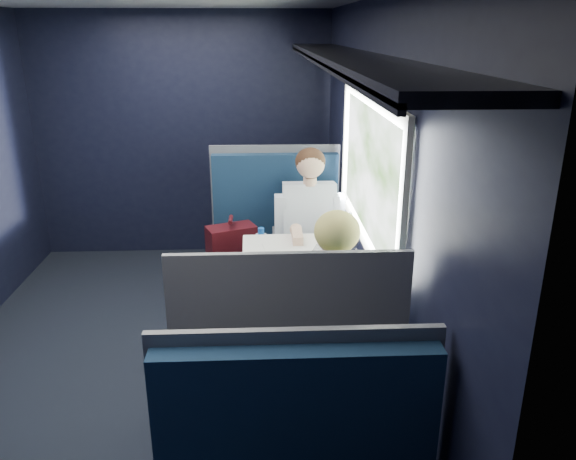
{
  "coord_description": "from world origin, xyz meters",
  "views": [
    {
      "loc": [
        0.74,
        -3.27,
        2.13
      ],
      "look_at": [
        0.9,
        0.0,
        0.95
      ],
      "focal_mm": 35.0,
      "sensor_mm": 36.0,
      "label": 1
    }
  ],
  "objects_px": {
    "laptop": "(339,247)",
    "cup": "(344,230)",
    "woman": "(333,316)",
    "man": "(310,227)",
    "seat_bay_near": "(274,255)",
    "bottle_small": "(351,236)",
    "table": "(309,272)",
    "seat_row_front": "(274,220)",
    "seat_bay_far": "(286,388)"
  },
  "relations": [
    {
      "from": "laptop",
      "to": "cup",
      "type": "distance_m",
      "value": 0.4
    },
    {
      "from": "cup",
      "to": "woman",
      "type": "bearing_deg",
      "value": -100.75
    },
    {
      "from": "woman",
      "to": "laptop",
      "type": "bearing_deg",
      "value": 80.47
    },
    {
      "from": "man",
      "to": "laptop",
      "type": "height_order",
      "value": "man"
    },
    {
      "from": "seat_bay_near",
      "to": "bottle_small",
      "type": "xyz_separation_m",
      "value": [
        0.5,
        -0.66,
        0.4
      ]
    },
    {
      "from": "cup",
      "to": "laptop",
      "type": "bearing_deg",
      "value": -103.07
    },
    {
      "from": "table",
      "to": "seat_row_front",
      "type": "height_order",
      "value": "seat_row_front"
    },
    {
      "from": "table",
      "to": "laptop",
      "type": "xyz_separation_m",
      "value": [
        0.19,
        0.05,
        0.15
      ]
    },
    {
      "from": "table",
      "to": "seat_bay_far",
      "type": "xyz_separation_m",
      "value": [
        -0.18,
        -0.87,
        -0.25
      ]
    },
    {
      "from": "woman",
      "to": "bottle_small",
      "type": "height_order",
      "value": "woman"
    },
    {
      "from": "man",
      "to": "cup",
      "type": "distance_m",
      "value": 0.34
    },
    {
      "from": "man",
      "to": "seat_row_front",
      "type": "bearing_deg",
      "value": 102.83
    },
    {
      "from": "seat_bay_near",
      "to": "woman",
      "type": "distance_m",
      "value": 1.63
    },
    {
      "from": "cup",
      "to": "table",
      "type": "bearing_deg",
      "value": -122.97
    },
    {
      "from": "seat_bay_far",
      "to": "seat_bay_near",
      "type": "bearing_deg",
      "value": 90.62
    },
    {
      "from": "bottle_small",
      "to": "seat_bay_near",
      "type": "bearing_deg",
      "value": 127.17
    },
    {
      "from": "seat_row_front",
      "to": "laptop",
      "type": "relative_size",
      "value": 2.87
    },
    {
      "from": "seat_bay_near",
      "to": "seat_bay_far",
      "type": "distance_m",
      "value": 1.74
    },
    {
      "from": "man",
      "to": "bottle_small",
      "type": "distance_m",
      "value": 0.55
    },
    {
      "from": "table",
      "to": "bottle_small",
      "type": "bearing_deg",
      "value": 35.34
    },
    {
      "from": "seat_row_front",
      "to": "bottle_small",
      "type": "distance_m",
      "value": 1.71
    },
    {
      "from": "man",
      "to": "table",
      "type": "bearing_deg",
      "value": -95.52
    },
    {
      "from": "table",
      "to": "seat_bay_far",
      "type": "distance_m",
      "value": 0.93
    },
    {
      "from": "seat_bay_near",
      "to": "table",
      "type": "bearing_deg",
      "value": -76.96
    },
    {
      "from": "laptop",
      "to": "cup",
      "type": "relative_size",
      "value": 4.85
    },
    {
      "from": "seat_bay_near",
      "to": "seat_row_front",
      "type": "bearing_deg",
      "value": 88.84
    },
    {
      "from": "table",
      "to": "laptop",
      "type": "bearing_deg",
      "value": 13.52
    },
    {
      "from": "cup",
      "to": "seat_bay_near",
      "type": "bearing_deg",
      "value": 138.61
    },
    {
      "from": "bottle_small",
      "to": "woman",
      "type": "bearing_deg",
      "value": -104.06
    },
    {
      "from": "seat_bay_far",
      "to": "woman",
      "type": "height_order",
      "value": "woman"
    },
    {
      "from": "man",
      "to": "laptop",
      "type": "bearing_deg",
      "value": -79.02
    },
    {
      "from": "bottle_small",
      "to": "cup",
      "type": "bearing_deg",
      "value": 93.04
    },
    {
      "from": "seat_row_front",
      "to": "cup",
      "type": "xyz_separation_m",
      "value": [
        0.47,
        -1.36,
        0.37
      ]
    },
    {
      "from": "seat_bay_far",
      "to": "cup",
      "type": "relative_size",
      "value": 15.11
    },
    {
      "from": "seat_row_front",
      "to": "bottle_small",
      "type": "xyz_separation_m",
      "value": [
        0.48,
        -1.59,
        0.42
      ]
    },
    {
      "from": "laptop",
      "to": "seat_row_front",
      "type": "bearing_deg",
      "value": 102.15
    },
    {
      "from": "seat_bay_far",
      "to": "seat_row_front",
      "type": "distance_m",
      "value": 2.67
    },
    {
      "from": "woman",
      "to": "laptop",
      "type": "height_order",
      "value": "woman"
    },
    {
      "from": "seat_row_front",
      "to": "bottle_small",
      "type": "bearing_deg",
      "value": -73.15
    },
    {
      "from": "table",
      "to": "seat_row_front",
      "type": "bearing_deg",
      "value": 95.8
    },
    {
      "from": "bottle_small",
      "to": "cup",
      "type": "xyz_separation_m",
      "value": [
        -0.01,
        0.23,
        -0.05
      ]
    },
    {
      "from": "seat_bay_far",
      "to": "seat_row_front",
      "type": "relative_size",
      "value": 1.09
    },
    {
      "from": "seat_bay_near",
      "to": "laptop",
      "type": "bearing_deg",
      "value": -64.32
    },
    {
      "from": "seat_row_front",
      "to": "table",
      "type": "bearing_deg",
      "value": -84.2
    },
    {
      "from": "woman",
      "to": "laptop",
      "type": "relative_size",
      "value": 3.27
    },
    {
      "from": "seat_row_front",
      "to": "bottle_small",
      "type": "relative_size",
      "value": 5.86
    },
    {
      "from": "seat_row_front",
      "to": "man",
      "type": "height_order",
      "value": "man"
    },
    {
      "from": "seat_bay_near",
      "to": "seat_row_front",
      "type": "relative_size",
      "value": 1.09
    },
    {
      "from": "seat_bay_far",
      "to": "laptop",
      "type": "xyz_separation_m",
      "value": [
        0.38,
        0.92,
        0.4
      ]
    },
    {
      "from": "table",
      "to": "seat_bay_near",
      "type": "relative_size",
      "value": 0.79
    }
  ]
}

